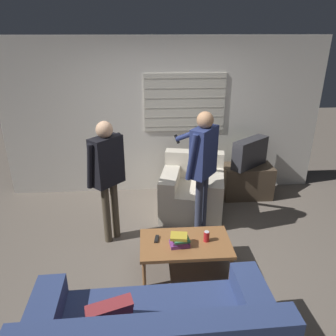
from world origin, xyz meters
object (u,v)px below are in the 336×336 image
object	(u,v)px
book_stack	(180,240)
coffee_table	(185,245)
person_left_standing	(107,168)
soda_can	(206,236)
armchair_beige	(192,191)
person_right_standing	(203,159)
spare_remote	(157,239)
tv	(250,153)

from	to	relation	value
book_stack	coffee_table	bearing A→B (deg)	37.69
person_left_standing	book_stack	world-z (taller)	person_left_standing
soda_can	armchair_beige	bearing A→B (deg)	88.87
person_right_standing	book_stack	bearing A→B (deg)	-165.97
spare_remote	armchair_beige	bearing A→B (deg)	75.51
person_right_standing	book_stack	xyz separation A→B (m)	(-0.37, -0.84, -0.63)
person_left_standing	person_right_standing	size ratio (longest dim) A/B	0.96
spare_remote	soda_can	bearing A→B (deg)	4.41
armchair_beige	book_stack	bearing A→B (deg)	88.40
person_left_standing	tv	bearing A→B (deg)	-19.91
person_right_standing	book_stack	size ratio (longest dim) A/B	7.44
coffee_table	spare_remote	distance (m)	0.34
person_right_standing	person_left_standing	bearing A→B (deg)	132.04
armchair_beige	book_stack	size ratio (longest dim) A/B	4.70
tv	soda_can	size ratio (longest dim) A/B	5.34
tv	person_right_standing	bearing A→B (deg)	8.36
tv	coffee_table	bearing A→B (deg)	17.18
person_left_standing	person_right_standing	world-z (taller)	person_right_standing
tv	armchair_beige	bearing A→B (deg)	-14.52
person_right_standing	soda_can	size ratio (longest dim) A/B	13.59
coffee_table	book_stack	distance (m)	0.14
soda_can	spare_remote	distance (m)	0.58
tv	person_left_standing	world-z (taller)	person_left_standing
armchair_beige	person_right_standing	size ratio (longest dim) A/B	0.63
armchair_beige	coffee_table	bearing A→B (deg)	90.80
book_stack	soda_can	distance (m)	0.32
coffee_table	armchair_beige	bearing A→B (deg)	78.73
coffee_table	person_right_standing	distance (m)	1.12
tv	spare_remote	world-z (taller)	tv
soda_can	spare_remote	bearing A→B (deg)	173.86
armchair_beige	book_stack	xyz separation A→B (m)	(-0.34, -1.40, 0.11)
tv	book_stack	size ratio (longest dim) A/B	2.92
armchair_beige	soda_can	bearing A→B (deg)	100.94
person_right_standing	book_stack	distance (m)	1.12
armchair_beige	person_right_standing	xyz separation A→B (m)	(0.03, -0.56, 0.74)
person_left_standing	soda_can	size ratio (longest dim) A/B	13.01
tv	book_stack	distance (m)	2.27
tv	book_stack	bearing A→B (deg)	16.50
tv	person_left_standing	bearing A→B (deg)	-11.31
soda_can	person_left_standing	bearing A→B (deg)	149.20
coffee_table	spare_remote	size ratio (longest dim) A/B	7.70
person_right_standing	soda_can	xyz separation A→B (m)	(-0.06, -0.78, -0.64)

